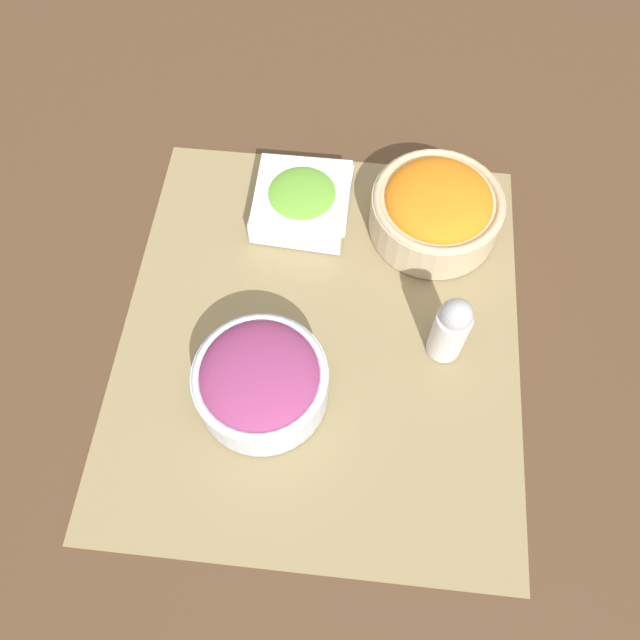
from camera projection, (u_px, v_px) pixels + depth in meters
The scene contains 6 objects.
ground_plane at pixel (320, 333), 0.74m from camera, with size 3.00×3.00×0.00m, color #513823.
placemat at pixel (320, 332), 0.74m from camera, with size 0.53×0.47×0.00m.
onion_bowl at pixel (261, 380), 0.67m from camera, with size 0.15×0.15×0.07m.
lettuce_bowl at pixel (302, 201), 0.79m from camera, with size 0.12×0.12×0.05m.
carrot_bowl at pixel (436, 208), 0.77m from camera, with size 0.16×0.16×0.08m.
pepper_shaker at pixel (451, 328), 0.68m from camera, with size 0.04×0.04×0.10m.
Camera 1 is at (-0.32, -0.03, 0.66)m, focal length 35.00 mm.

